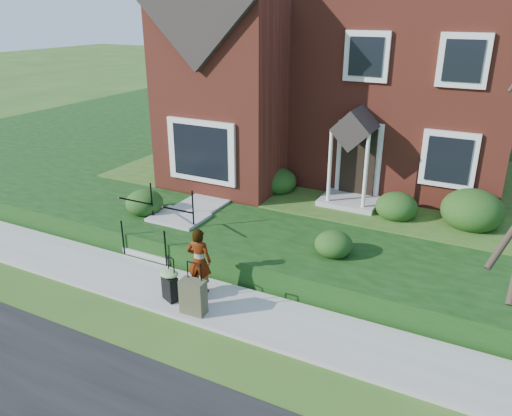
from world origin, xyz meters
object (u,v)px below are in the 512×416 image
Objects in this scene: front_steps at (169,230)px; suitcase_black at (170,284)px; woman at (199,261)px; suitcase_olive at (193,297)px.

suitcase_black is (1.65, -2.18, -0.01)m from front_steps.
suitcase_olive is at bearing 101.03° from woman.
suitcase_black is at bearing 44.38° from woman.
woman reaches higher than suitcase_olive.
front_steps reaches higher than woman.
suitcase_olive is at bearing -45.08° from front_steps.
woman is at bearing 111.17° from suitcase_olive.
front_steps is 2.73m from suitcase_black.
suitcase_black is at bearing -52.94° from front_steps.
woman is at bearing -38.59° from front_steps.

